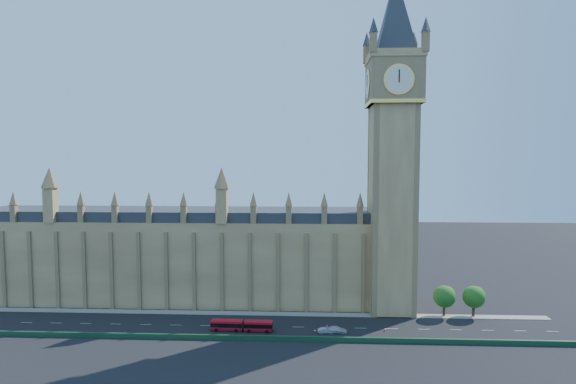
{
  "coord_description": "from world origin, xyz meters",
  "views": [
    {
      "loc": [
        14.49,
        -112.81,
        42.99
      ],
      "look_at": [
        8.92,
        10.0,
        34.21
      ],
      "focal_mm": 28.0,
      "sensor_mm": 36.0,
      "label": 1
    }
  ],
  "objects_px": {
    "car_white": "(337,330)",
    "car_grey": "(243,327)",
    "red_bus": "(242,325)",
    "car_silver": "(326,330)"
  },
  "relations": [
    {
      "from": "red_bus",
      "to": "car_grey",
      "type": "relative_size",
      "value": 3.28
    },
    {
      "from": "red_bus",
      "to": "car_grey",
      "type": "xyz_separation_m",
      "value": [
        0.15,
        0.6,
        -0.58
      ]
    },
    {
      "from": "car_white",
      "to": "car_grey",
      "type": "bearing_deg",
      "value": 94.33
    },
    {
      "from": "car_white",
      "to": "red_bus",
      "type": "bearing_deg",
      "value": 95.77
    },
    {
      "from": "red_bus",
      "to": "car_grey",
      "type": "height_order",
      "value": "red_bus"
    },
    {
      "from": "car_silver",
      "to": "car_white",
      "type": "xyz_separation_m",
      "value": [
        2.67,
        0.41,
        0.09
      ]
    },
    {
      "from": "red_bus",
      "to": "car_white",
      "type": "distance_m",
      "value": 23.83
    },
    {
      "from": "red_bus",
      "to": "car_white",
      "type": "relative_size",
      "value": 3.0
    },
    {
      "from": "car_silver",
      "to": "car_grey",
      "type": "bearing_deg",
      "value": 81.36
    },
    {
      "from": "car_grey",
      "to": "car_silver",
      "type": "distance_m",
      "value": 21.03
    }
  ]
}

